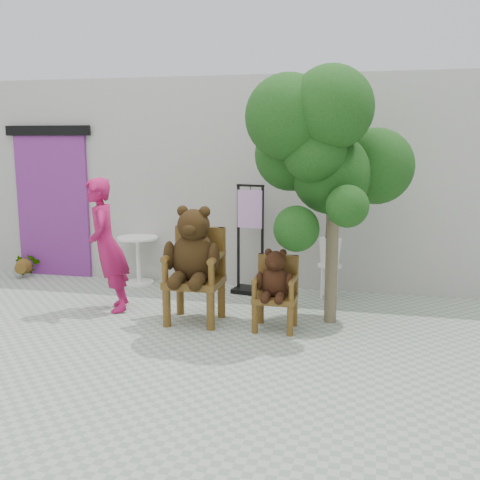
{
  "coord_description": "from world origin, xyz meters",
  "views": [
    {
      "loc": [
        1.81,
        -5.22,
        2.12
      ],
      "look_at": [
        0.33,
        1.11,
        0.95
      ],
      "focal_mm": 42.0,
      "sensor_mm": 36.0,
      "label": 1
    }
  ],
  "objects_px": {
    "chair_small": "(276,283)",
    "stool_bucket": "(330,251)",
    "cafe_table": "(138,255)",
    "person": "(107,246)",
    "tree": "(322,146)",
    "chair_big": "(194,257)",
    "display_stand": "(250,252)"
  },
  "relations": [
    {
      "from": "display_stand",
      "to": "tree",
      "type": "bearing_deg",
      "value": -35.84
    },
    {
      "from": "chair_big",
      "to": "chair_small",
      "type": "relative_size",
      "value": 1.48
    },
    {
      "from": "person",
      "to": "tree",
      "type": "distance_m",
      "value": 2.86
    },
    {
      "from": "cafe_table",
      "to": "tree",
      "type": "bearing_deg",
      "value": -23.69
    },
    {
      "from": "chair_small",
      "to": "tree",
      "type": "relative_size",
      "value": 0.32
    },
    {
      "from": "person",
      "to": "tree",
      "type": "relative_size",
      "value": 0.57
    },
    {
      "from": "display_stand",
      "to": "stool_bucket",
      "type": "xyz_separation_m",
      "value": [
        1.1,
        0.0,
        0.06
      ]
    },
    {
      "from": "chair_big",
      "to": "chair_small",
      "type": "distance_m",
      "value": 0.99
    },
    {
      "from": "chair_small",
      "to": "tree",
      "type": "bearing_deg",
      "value": 36.95
    },
    {
      "from": "chair_big",
      "to": "cafe_table",
      "type": "height_order",
      "value": "chair_big"
    },
    {
      "from": "person",
      "to": "stool_bucket",
      "type": "bearing_deg",
      "value": 91.16
    },
    {
      "from": "person",
      "to": "stool_bucket",
      "type": "xyz_separation_m",
      "value": [
        2.64,
        1.22,
        -0.19
      ]
    },
    {
      "from": "cafe_table",
      "to": "tree",
      "type": "xyz_separation_m",
      "value": [
        2.76,
        -1.21,
        1.6
      ]
    },
    {
      "from": "chair_big",
      "to": "display_stand",
      "type": "distance_m",
      "value": 1.45
    },
    {
      "from": "chair_big",
      "to": "display_stand",
      "type": "height_order",
      "value": "display_stand"
    },
    {
      "from": "tree",
      "to": "chair_small",
      "type": "bearing_deg",
      "value": -143.05
    },
    {
      "from": "person",
      "to": "display_stand",
      "type": "height_order",
      "value": "person"
    },
    {
      "from": "chair_small",
      "to": "cafe_table",
      "type": "bearing_deg",
      "value": 146.29
    },
    {
      "from": "chair_small",
      "to": "stool_bucket",
      "type": "height_order",
      "value": "stool_bucket"
    },
    {
      "from": "display_stand",
      "to": "stool_bucket",
      "type": "distance_m",
      "value": 1.1
    },
    {
      "from": "chair_big",
      "to": "person",
      "type": "relative_size",
      "value": 0.83
    },
    {
      "from": "chair_small",
      "to": "person",
      "type": "distance_m",
      "value": 2.18
    },
    {
      "from": "cafe_table",
      "to": "chair_big",
      "type": "bearing_deg",
      "value": -47.9
    },
    {
      "from": "chair_big",
      "to": "stool_bucket",
      "type": "distance_m",
      "value": 2.02
    },
    {
      "from": "chair_big",
      "to": "tree",
      "type": "bearing_deg",
      "value": 11.51
    },
    {
      "from": "cafe_table",
      "to": "tree",
      "type": "height_order",
      "value": "tree"
    },
    {
      "from": "person",
      "to": "cafe_table",
      "type": "distance_m",
      "value": 1.39
    },
    {
      "from": "chair_big",
      "to": "stool_bucket",
      "type": "relative_size",
      "value": 0.95
    },
    {
      "from": "chair_small",
      "to": "person",
      "type": "height_order",
      "value": "person"
    },
    {
      "from": "display_stand",
      "to": "tree",
      "type": "relative_size",
      "value": 0.52
    },
    {
      "from": "stool_bucket",
      "to": "tree",
      "type": "distance_m",
      "value": 1.78
    },
    {
      "from": "tree",
      "to": "display_stand",
      "type": "bearing_deg",
      "value": 133.43
    }
  ]
}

